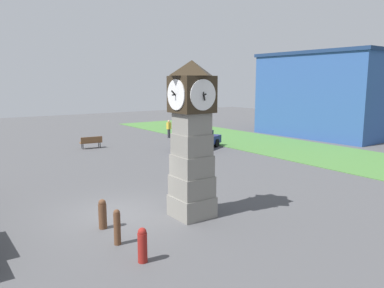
# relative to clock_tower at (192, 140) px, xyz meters

# --- Properties ---
(ground_plane) EXTENTS (89.68, 89.68, 0.00)m
(ground_plane) POSITION_rel_clock_tower_xyz_m (-1.82, -2.04, -2.85)
(ground_plane) COLOR #4C4C4F
(clock_tower) EXTENTS (1.63, 1.67, 5.67)m
(clock_tower) POSITION_rel_clock_tower_xyz_m (0.00, 0.00, 0.00)
(clock_tower) COLOR gray
(clock_tower) RESTS_ON ground_plane
(bollard_near_tower) EXTENTS (0.27, 0.27, 1.00)m
(bollard_near_tower) POSITION_rel_clock_tower_xyz_m (2.18, -3.19, -2.35)
(bollard_near_tower) COLOR maroon
(bollard_near_tower) RESTS_ON ground_plane
(bollard_mid_row) EXTENTS (0.21, 0.21, 1.12)m
(bollard_mid_row) POSITION_rel_clock_tower_xyz_m (0.72, -3.29, -2.29)
(bollard_mid_row) COLOR brown
(bollard_mid_row) RESTS_ON ground_plane
(bollard_far_row) EXTENTS (0.28, 0.28, 1.03)m
(bollard_far_row) POSITION_rel_clock_tower_xyz_m (-0.75, -3.17, -2.33)
(bollard_far_row) COLOR brown
(bollard_far_row) RESTS_ON ground_plane
(car_silver_hatch) EXTENTS (3.64, 4.66, 1.37)m
(car_silver_hatch) POSITION_rel_clock_tower_xyz_m (-11.36, 8.45, -2.14)
(car_silver_hatch) COLOR navy
(car_silver_hatch) RESTS_ON ground_plane
(bench) EXTENTS (0.68, 1.64, 0.90)m
(bench) POSITION_rel_clock_tower_xyz_m (-16.10, 2.08, -2.33)
(bench) COLOR brown
(bench) RESTS_ON ground_plane
(pedestrian_near_bench) EXTENTS (0.36, 0.46, 1.58)m
(pedestrian_near_bench) POSITION_rel_clock_tower_xyz_m (-17.42, 9.72, -1.96)
(pedestrian_near_bench) COLOR #3F3F47
(pedestrian_near_bench) RESTS_ON ground_plane
(warehouse_blue_far) EXTENTS (11.82, 9.00, 7.58)m
(warehouse_blue_far) POSITION_rel_clock_tower_xyz_m (-10.41, 23.05, 0.95)
(warehouse_blue_far) COLOR #2D5193
(warehouse_blue_far) RESTS_ON ground_plane
(grass_verge_far) EXTENTS (53.81, 7.40, 0.04)m
(grass_verge_far) POSITION_rel_clock_tower_xyz_m (-3.37, 14.40, -2.83)
(grass_verge_far) COLOR #477A38
(grass_verge_far) RESTS_ON ground_plane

